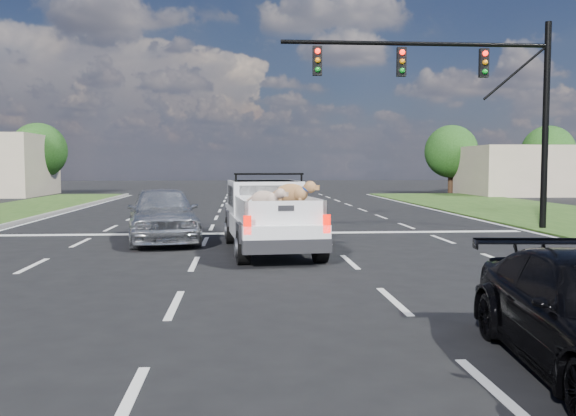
% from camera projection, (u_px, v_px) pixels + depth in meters
% --- Properties ---
extents(ground, '(160.00, 160.00, 0.00)m').
position_uv_depth(ground, '(286.00, 303.00, 9.69)').
color(ground, black).
rests_on(ground, ground).
extents(road_markings, '(17.75, 60.00, 0.01)m').
position_uv_depth(road_markings, '(268.00, 247.00, 16.22)').
color(road_markings, silver).
rests_on(road_markings, ground).
extents(traffic_signal, '(9.11, 0.31, 7.00)m').
position_uv_depth(traffic_signal, '(477.00, 89.00, 20.35)').
color(traffic_signal, black).
rests_on(traffic_signal, ground).
extents(building_right, '(12.00, 7.00, 3.60)m').
position_uv_depth(building_right, '(549.00, 171.00, 45.06)').
color(building_right, '#BCA890').
rests_on(building_right, ground).
extents(tree_far_c, '(4.20, 4.20, 5.40)m').
position_uv_depth(tree_far_c, '(39.00, 151.00, 46.04)').
color(tree_far_c, '#332114').
rests_on(tree_far_c, ground).
extents(tree_far_d, '(4.20, 4.20, 5.40)m').
position_uv_depth(tree_far_d, '(451.00, 152.00, 48.48)').
color(tree_far_d, '#332114').
rests_on(tree_far_d, ground).
extents(tree_far_e, '(4.20, 4.20, 5.40)m').
position_uv_depth(tree_far_e, '(548.00, 152.00, 49.09)').
color(tree_far_e, '#332114').
rests_on(tree_far_e, ground).
extents(pickup_truck, '(2.40, 5.48, 2.00)m').
position_uv_depth(pickup_truck, '(269.00, 215.00, 15.64)').
color(pickup_truck, black).
rests_on(pickup_truck, ground).
extents(silver_sedan, '(2.68, 5.01, 1.62)m').
position_uv_depth(silver_sedan, '(163.00, 213.00, 17.50)').
color(silver_sedan, '#BABDC2').
rests_on(silver_sedan, ground).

